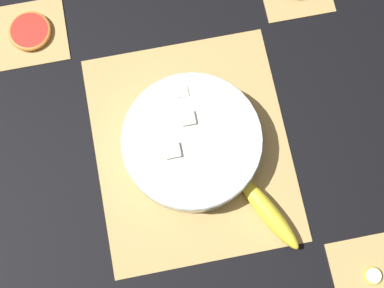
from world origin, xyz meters
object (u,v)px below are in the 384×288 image
grapefruit_slice (30,31)px  fruit_salad_bowl (192,143)px  banana_coin_single (373,276)px  whole_banana (268,212)px

grapefruit_slice → fruit_salad_bowl: bearing=-137.3°
fruit_salad_bowl → grapefruit_slice: size_ratio=2.99×
fruit_salad_bowl → banana_coin_single: size_ratio=8.05×
fruit_salad_bowl → grapefruit_slice: bearing=42.7°
banana_coin_single → whole_banana: bearing=47.8°
fruit_salad_bowl → banana_coin_single: 0.44m
fruit_salad_bowl → whole_banana: bearing=-142.9°
banana_coin_single → grapefruit_slice: (0.65, 0.60, 0.00)m
whole_banana → banana_coin_single: size_ratio=5.07×
whole_banana → banana_coin_single: (-0.16, -0.18, -0.01)m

